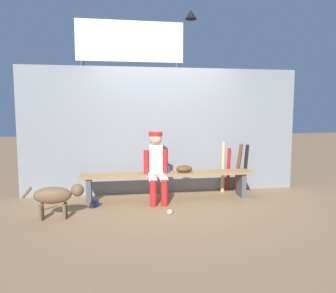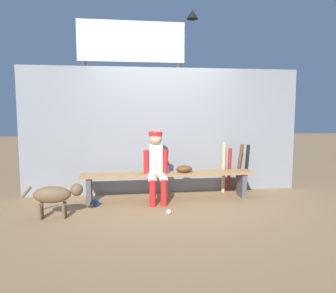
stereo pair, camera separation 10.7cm
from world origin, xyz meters
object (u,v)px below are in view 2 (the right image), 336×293
at_px(bat_aluminum_red, 229,170).
at_px(dog, 56,195).
at_px(scoreboard, 135,61).
at_px(dugout_bench, 168,178).
at_px(bat_wood_dark, 239,168).
at_px(cup_on_ground, 96,203).
at_px(baseball_glove, 184,169).
at_px(bat_wood_natural, 224,168).
at_px(bat_aluminum_black, 246,168).
at_px(player_seated, 156,164).
at_px(cup_on_bench, 167,169).
at_px(baseball, 169,212).

bearing_deg(bat_aluminum_red, dog, -158.24).
bearing_deg(scoreboard, dog, -118.95).
xyz_separation_m(dugout_bench, dog, (-1.70, -0.76, -0.03)).
relative_size(bat_wood_dark, cup_on_ground, 8.35).
xyz_separation_m(baseball_glove, dog, (-1.98, -0.76, -0.19)).
xyz_separation_m(bat_wood_natural, bat_aluminum_red, (0.14, 0.08, -0.06)).
xyz_separation_m(bat_aluminum_red, bat_aluminum_black, (0.31, -0.07, 0.03)).
height_order(bat_wood_natural, dog, bat_wood_natural).
bearing_deg(bat_aluminum_black, bat_wood_natural, -177.61).
xyz_separation_m(player_seated, scoreboard, (-0.27, 1.57, 1.90)).
bearing_deg(bat_aluminum_red, baseball_glove, -156.44).
distance_m(baseball_glove, bat_aluminum_red, 1.03).
bearing_deg(cup_on_bench, bat_aluminum_red, 17.76).
bearing_deg(cup_on_ground, bat_wood_dark, 12.77).
relative_size(baseball_glove, bat_wood_dark, 0.30).
bearing_deg(player_seated, baseball, -81.79).
xyz_separation_m(scoreboard, dog, (-1.23, -2.22, -2.20)).
xyz_separation_m(bat_aluminum_black, baseball, (-1.65, -1.17, -0.41)).
height_order(player_seated, baseball_glove, player_seated).
distance_m(player_seated, baseball_glove, 0.52).
bearing_deg(dugout_bench, baseball_glove, 0.00).
bearing_deg(bat_wood_dark, cup_on_ground, -167.23).
relative_size(bat_aluminum_red, cup_on_ground, 7.51).
bearing_deg(player_seated, bat_aluminum_black, 14.67).
height_order(bat_wood_dark, dog, bat_wood_dark).
height_order(bat_wood_dark, baseball, bat_wood_dark).
distance_m(bat_aluminum_red, baseball, 1.85).
relative_size(baseball_glove, dog, 0.33).
height_order(bat_aluminum_red, bat_aluminum_black, bat_aluminum_black).
relative_size(cup_on_ground, cup_on_bench, 1.00).
relative_size(dugout_bench, baseball, 39.70).
height_order(baseball_glove, cup_on_bench, baseball_glove).
relative_size(dugout_bench, cup_on_ground, 26.71).
xyz_separation_m(baseball_glove, bat_aluminum_red, (0.94, 0.41, -0.11)).
distance_m(bat_aluminum_red, cup_on_ground, 2.53).
bearing_deg(dog, cup_on_bench, 24.54).
bearing_deg(player_seated, dugout_bench, 28.10).
relative_size(baseball_glove, baseball, 3.78).
xyz_separation_m(baseball_glove, bat_wood_natural, (0.81, 0.33, -0.05)).
height_order(dugout_bench, bat_wood_natural, bat_wood_natural).
height_order(baseball_glove, bat_aluminum_red, bat_aluminum_red).
height_order(player_seated, scoreboard, scoreboard).
height_order(bat_wood_natural, bat_aluminum_red, bat_wood_natural).
distance_m(baseball, dog, 1.62).
bearing_deg(bat_wood_natural, bat_aluminum_black, 2.39).
bearing_deg(baseball_glove, scoreboard, 117.45).
height_order(player_seated, bat_wood_dark, player_seated).
distance_m(dugout_bench, bat_aluminum_red, 1.29).
relative_size(bat_aluminum_red, cup_on_bench, 7.51).
relative_size(player_seated, baseball, 15.75).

